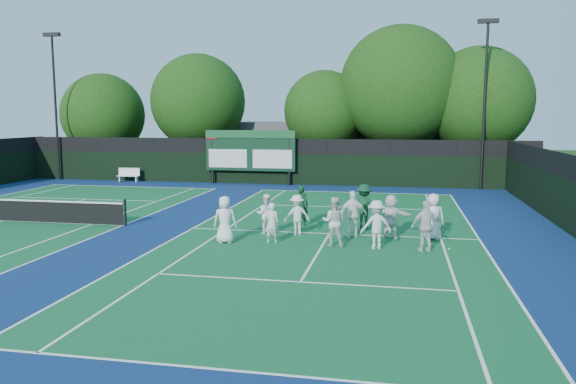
% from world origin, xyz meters
% --- Properties ---
extents(ground, '(120.00, 120.00, 0.00)m').
position_xyz_m(ground, '(0.00, 0.00, 0.00)').
color(ground, '#15380F').
rests_on(ground, ground).
extents(court_apron, '(34.00, 32.00, 0.01)m').
position_xyz_m(court_apron, '(-6.00, 1.00, 0.00)').
color(court_apron, navy).
rests_on(court_apron, ground).
extents(near_court, '(11.05, 23.85, 0.01)m').
position_xyz_m(near_court, '(0.00, 1.00, 0.01)').
color(near_court, '#135D2F').
rests_on(near_court, ground).
extents(left_court, '(11.05, 23.85, 0.01)m').
position_xyz_m(left_court, '(-14.00, 1.00, 0.01)').
color(left_court, '#135D2F').
rests_on(left_court, ground).
extents(back_fence, '(34.00, 0.08, 3.00)m').
position_xyz_m(back_fence, '(-6.00, 16.00, 1.36)').
color(back_fence, black).
rests_on(back_fence, ground).
extents(scoreboard, '(6.00, 0.21, 3.55)m').
position_xyz_m(scoreboard, '(-7.01, 15.59, 2.19)').
color(scoreboard, black).
rests_on(scoreboard, ground).
extents(clubhouse, '(18.00, 6.00, 4.00)m').
position_xyz_m(clubhouse, '(-2.00, 24.00, 2.00)').
color(clubhouse, '#525256').
rests_on(clubhouse, ground).
extents(light_pole_left, '(1.20, 0.30, 10.12)m').
position_xyz_m(light_pole_left, '(-21.00, 15.70, 6.30)').
color(light_pole_left, black).
rests_on(light_pole_left, ground).
extents(light_pole_right, '(1.20, 0.30, 10.12)m').
position_xyz_m(light_pole_right, '(7.50, 15.70, 6.30)').
color(light_pole_right, black).
rests_on(light_pole_right, ground).
extents(tennis_net, '(11.30, 0.10, 1.10)m').
position_xyz_m(tennis_net, '(-14.00, 1.00, 0.49)').
color(tennis_net, black).
rests_on(tennis_net, ground).
extents(bench, '(1.52, 0.47, 0.95)m').
position_xyz_m(bench, '(-15.52, 15.37, 0.51)').
color(bench, white).
rests_on(bench, ground).
extents(tree_a, '(6.22, 6.22, 7.66)m').
position_xyz_m(tree_a, '(-19.40, 19.58, 4.39)').
color(tree_a, black).
rests_on(tree_a, ground).
extents(tree_b, '(6.87, 6.87, 8.95)m').
position_xyz_m(tree_b, '(-11.79, 19.58, 5.34)').
color(tree_b, black).
rests_on(tree_b, ground).
extents(tree_c, '(5.66, 5.66, 7.64)m').
position_xyz_m(tree_c, '(-2.49, 19.58, 4.66)').
color(tree_c, black).
rests_on(tree_c, ground).
extents(tree_d, '(8.28, 8.28, 10.55)m').
position_xyz_m(tree_d, '(2.68, 19.58, 6.20)').
color(tree_d, black).
rests_on(tree_d, ground).
extents(tree_e, '(7.08, 7.08, 9.05)m').
position_xyz_m(tree_e, '(7.78, 19.58, 5.32)').
color(tree_e, black).
rests_on(tree_e, ground).
extents(tennis_ball_0, '(0.07, 0.07, 0.07)m').
position_xyz_m(tennis_ball_0, '(-3.54, -0.84, 0.03)').
color(tennis_ball_0, yellow).
rests_on(tennis_ball_0, ground).
extents(tennis_ball_1, '(0.07, 0.07, 0.07)m').
position_xyz_m(tennis_ball_1, '(1.00, 0.73, 0.03)').
color(tennis_ball_1, yellow).
rests_on(tennis_ball_1, ground).
extents(tennis_ball_2, '(0.07, 0.07, 0.07)m').
position_xyz_m(tennis_ball_2, '(4.26, -0.77, 0.03)').
color(tennis_ball_2, yellow).
rests_on(tennis_ball_2, ground).
extents(tennis_ball_3, '(0.07, 0.07, 0.07)m').
position_xyz_m(tennis_ball_3, '(-2.62, 1.29, 0.03)').
color(tennis_ball_3, yellow).
rests_on(tennis_ball_3, ground).
extents(tennis_ball_4, '(0.07, 0.07, 0.07)m').
position_xyz_m(tennis_ball_4, '(-1.25, 1.27, 0.03)').
color(tennis_ball_4, yellow).
rests_on(tennis_ball_4, ground).
extents(tennis_ball_5, '(0.07, 0.07, 0.07)m').
position_xyz_m(tennis_ball_5, '(2.38, 1.47, 0.03)').
color(tennis_ball_5, yellow).
rests_on(tennis_ball_5, ground).
extents(player_front_0, '(0.89, 0.65, 1.68)m').
position_xyz_m(player_front_0, '(-3.44, -1.21, 0.84)').
color(player_front_0, white).
rests_on(player_front_0, ground).
extents(player_front_1, '(0.60, 0.47, 1.46)m').
position_xyz_m(player_front_1, '(-1.81, -0.96, 0.73)').
color(player_front_1, silver).
rests_on(player_front_1, ground).
extents(player_front_2, '(0.87, 0.70, 1.71)m').
position_xyz_m(player_front_2, '(0.39, -0.93, 0.86)').
color(player_front_2, silver).
rests_on(player_front_2, ground).
extents(player_front_3, '(1.22, 0.95, 1.66)m').
position_xyz_m(player_front_3, '(1.84, -1.07, 0.83)').
color(player_front_3, silver).
rests_on(player_front_3, ground).
extents(player_front_4, '(1.08, 0.67, 1.71)m').
position_xyz_m(player_front_4, '(3.47, -1.15, 0.86)').
color(player_front_4, silver).
rests_on(player_front_4, ground).
extents(player_back_0, '(0.79, 0.64, 1.55)m').
position_xyz_m(player_back_0, '(-2.36, 0.54, 0.77)').
color(player_back_0, white).
rests_on(player_back_0, ground).
extents(player_back_1, '(1.13, 0.92, 1.53)m').
position_xyz_m(player_back_1, '(-1.19, 0.64, 0.77)').
color(player_back_1, white).
rests_on(player_back_1, ground).
extents(player_back_2, '(1.10, 0.66, 1.75)m').
position_xyz_m(player_back_2, '(0.92, 0.55, 0.87)').
color(player_back_2, white).
rests_on(player_back_2, ground).
extents(player_back_3, '(1.56, 0.66, 1.63)m').
position_xyz_m(player_back_3, '(2.30, 0.71, 0.82)').
color(player_back_3, white).
rests_on(player_back_3, ground).
extents(player_back_4, '(0.91, 0.66, 1.70)m').
position_xyz_m(player_back_4, '(3.80, 0.72, 0.85)').
color(player_back_4, white).
rests_on(player_back_4, ground).
extents(coach_left, '(0.63, 0.44, 1.66)m').
position_xyz_m(coach_left, '(-1.35, 2.43, 0.83)').
color(coach_left, '#0D321A').
rests_on(coach_left, ground).
extents(coach_right, '(1.17, 0.69, 1.79)m').
position_xyz_m(coach_right, '(1.23, 2.30, 0.89)').
color(coach_right, '#103C21').
rests_on(coach_right, ground).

